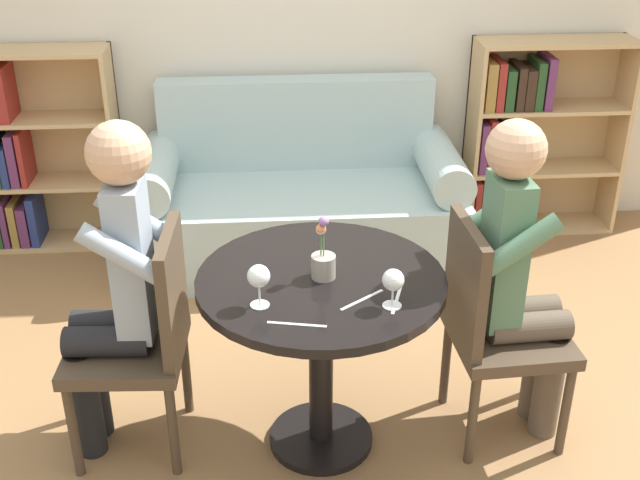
{
  "coord_description": "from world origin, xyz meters",
  "views": [
    {
      "loc": [
        -0.18,
        -2.41,
        2.13
      ],
      "look_at": [
        0.0,
        0.05,
        0.85
      ],
      "focal_mm": 45.0,
      "sensor_mm": 36.0,
      "label": 1
    }
  ],
  "objects_px": {
    "person_left": "(114,284)",
    "bookshelf_right": "(524,138)",
    "flower_vase": "(323,259)",
    "person_right": "(520,277)",
    "chair_right": "(492,323)",
    "wine_glass_right": "(393,281)",
    "chair_left": "(144,334)",
    "couch": "(300,202)",
    "wine_glass_left": "(259,278)",
    "bookshelf_left": "(19,154)"
  },
  "relations": [
    {
      "from": "person_right",
      "to": "wine_glass_left",
      "type": "xyz_separation_m",
      "value": [
        -0.94,
        -0.21,
        0.16
      ]
    },
    {
      "from": "wine_glass_left",
      "to": "couch",
      "type": "bearing_deg",
      "value": 82.93
    },
    {
      "from": "chair_left",
      "to": "chair_right",
      "type": "xyz_separation_m",
      "value": [
        1.28,
        -0.02,
        0.0
      ]
    },
    {
      "from": "bookshelf_right",
      "to": "wine_glass_left",
      "type": "distance_m",
      "value": 2.52
    },
    {
      "from": "person_left",
      "to": "person_right",
      "type": "distance_m",
      "value": 1.45
    },
    {
      "from": "chair_left",
      "to": "bookshelf_left",
      "type": "bearing_deg",
      "value": -150.18
    },
    {
      "from": "couch",
      "to": "chair_left",
      "type": "xyz_separation_m",
      "value": [
        -0.64,
        -1.51,
        0.18
      ]
    },
    {
      "from": "couch",
      "to": "bookshelf_right",
      "type": "bearing_deg",
      "value": 11.44
    },
    {
      "from": "bookshelf_right",
      "to": "wine_glass_right",
      "type": "relative_size",
      "value": 8.2
    },
    {
      "from": "person_left",
      "to": "wine_glass_right",
      "type": "height_order",
      "value": "person_left"
    },
    {
      "from": "chair_left",
      "to": "wine_glass_right",
      "type": "bearing_deg",
      "value": 76.46
    },
    {
      "from": "couch",
      "to": "chair_right",
      "type": "bearing_deg",
      "value": -67.28
    },
    {
      "from": "wine_glass_left",
      "to": "wine_glass_right",
      "type": "distance_m",
      "value": 0.43
    },
    {
      "from": "bookshelf_left",
      "to": "chair_right",
      "type": "distance_m",
      "value": 2.81
    },
    {
      "from": "chair_left",
      "to": "person_left",
      "type": "bearing_deg",
      "value": -92.23
    },
    {
      "from": "flower_vase",
      "to": "chair_right",
      "type": "bearing_deg",
      "value": 2.68
    },
    {
      "from": "couch",
      "to": "person_left",
      "type": "relative_size",
      "value": 1.33
    },
    {
      "from": "chair_right",
      "to": "flower_vase",
      "type": "relative_size",
      "value": 3.84
    },
    {
      "from": "chair_right",
      "to": "wine_glass_left",
      "type": "xyz_separation_m",
      "value": [
        -0.85,
        -0.2,
        0.35
      ]
    },
    {
      "from": "person_right",
      "to": "chair_right",
      "type": "bearing_deg",
      "value": 92.35
    },
    {
      "from": "bookshelf_left",
      "to": "wine_glass_left",
      "type": "relative_size",
      "value": 7.46
    },
    {
      "from": "person_left",
      "to": "bookshelf_right",
      "type": "bearing_deg",
      "value": 134.14
    },
    {
      "from": "person_left",
      "to": "person_right",
      "type": "bearing_deg",
      "value": 92.31
    },
    {
      "from": "bookshelf_right",
      "to": "person_right",
      "type": "distance_m",
      "value": 1.88
    },
    {
      "from": "bookshelf_left",
      "to": "person_left",
      "type": "relative_size",
      "value": 0.86
    },
    {
      "from": "couch",
      "to": "chair_left",
      "type": "distance_m",
      "value": 1.65
    },
    {
      "from": "couch",
      "to": "bookshelf_right",
      "type": "height_order",
      "value": "bookshelf_right"
    },
    {
      "from": "person_left",
      "to": "flower_vase",
      "type": "xyz_separation_m",
      "value": [
        0.73,
        -0.06,
        0.1
      ]
    },
    {
      "from": "couch",
      "to": "wine_glass_right",
      "type": "distance_m",
      "value": 1.85
    },
    {
      "from": "wine_glass_left",
      "to": "bookshelf_left",
      "type": "bearing_deg",
      "value": 123.45
    },
    {
      "from": "couch",
      "to": "wine_glass_left",
      "type": "bearing_deg",
      "value": -97.07
    },
    {
      "from": "wine_glass_left",
      "to": "bookshelf_right",
      "type": "bearing_deg",
      "value": 52.69
    },
    {
      "from": "person_right",
      "to": "wine_glass_right",
      "type": "bearing_deg",
      "value": 112.2
    },
    {
      "from": "person_right",
      "to": "bookshelf_right",
      "type": "bearing_deg",
      "value": -21.33
    },
    {
      "from": "flower_vase",
      "to": "bookshelf_right",
      "type": "bearing_deg",
      "value": 54.57
    },
    {
      "from": "couch",
      "to": "person_left",
      "type": "distance_m",
      "value": 1.71
    },
    {
      "from": "wine_glass_left",
      "to": "flower_vase",
      "type": "height_order",
      "value": "flower_vase"
    },
    {
      "from": "chair_left",
      "to": "person_left",
      "type": "distance_m",
      "value": 0.22
    },
    {
      "from": "chair_left",
      "to": "flower_vase",
      "type": "distance_m",
      "value": 0.72
    },
    {
      "from": "bookshelf_left",
      "to": "person_right",
      "type": "height_order",
      "value": "person_right"
    },
    {
      "from": "couch",
      "to": "wine_glass_right",
      "type": "height_order",
      "value": "couch"
    },
    {
      "from": "bookshelf_right",
      "to": "person_right",
      "type": "relative_size",
      "value": 0.87
    },
    {
      "from": "wine_glass_right",
      "to": "wine_glass_left",
      "type": "bearing_deg",
      "value": 175.24
    },
    {
      "from": "bookshelf_left",
      "to": "person_left",
      "type": "xyz_separation_m",
      "value": [
        0.8,
        -1.76,
        0.17
      ]
    },
    {
      "from": "chair_right",
      "to": "person_right",
      "type": "distance_m",
      "value": 0.21
    },
    {
      "from": "couch",
      "to": "chair_left",
      "type": "height_order",
      "value": "couch"
    },
    {
      "from": "chair_left",
      "to": "person_right",
      "type": "height_order",
      "value": "person_right"
    },
    {
      "from": "person_left",
      "to": "flower_vase",
      "type": "relative_size",
      "value": 5.55
    },
    {
      "from": "chair_right",
      "to": "person_left",
      "type": "bearing_deg",
      "value": 85.35
    },
    {
      "from": "bookshelf_left",
      "to": "wine_glass_right",
      "type": "xyz_separation_m",
      "value": [
        1.74,
        -2.02,
        0.3
      ]
    }
  ]
}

